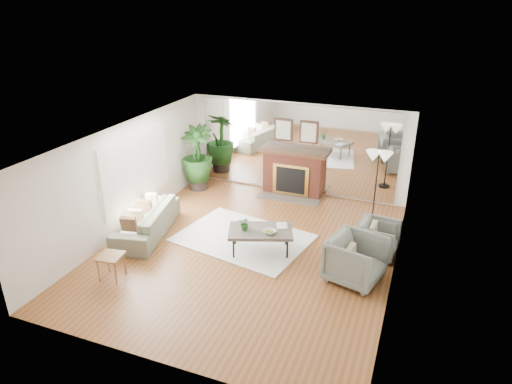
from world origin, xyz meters
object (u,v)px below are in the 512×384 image
at_px(armchair_front, 356,260).
at_px(side_table, 111,259).
at_px(coffee_table, 261,232).
at_px(potted_ficus, 197,156).
at_px(floor_lamp, 378,163).
at_px(sofa, 147,221).
at_px(fireplace, 293,172).
at_px(armchair_back, 378,239).

relative_size(armchair_front, side_table, 1.95).
height_order(coffee_table, side_table, coffee_table).
relative_size(potted_ficus, floor_lamp, 0.99).
bearing_deg(floor_lamp, coffee_table, -133.61).
relative_size(sofa, armchair_front, 2.27).
bearing_deg(fireplace, floor_lamp, -24.90).
relative_size(coffee_table, armchair_front, 1.54).
distance_m(sofa, potted_ficus, 2.88).
height_order(coffee_table, armchair_back, armchair_back).
relative_size(sofa, floor_lamp, 1.22).
distance_m(armchair_front, side_table, 4.67).
height_order(side_table, floor_lamp, floor_lamp).
relative_size(sofa, armchair_back, 2.71).
height_order(coffee_table, floor_lamp, floor_lamp).
xyz_separation_m(coffee_table, side_table, (-2.33, -1.95, -0.06)).
xyz_separation_m(armchair_back, armchair_front, (-0.28, -1.12, 0.07)).
height_order(sofa, floor_lamp, floor_lamp).
xyz_separation_m(fireplace, side_table, (-2.06, -5.16, -0.23)).
bearing_deg(coffee_table, side_table, -140.08).
bearing_deg(coffee_table, floor_lamp, 46.39).
xyz_separation_m(armchair_back, potted_ficus, (-5.20, 1.84, 0.60)).
relative_size(armchair_back, potted_ficus, 0.45).
bearing_deg(side_table, potted_ficus, 96.73).
relative_size(fireplace, armchair_front, 2.08).
xyz_separation_m(sofa, potted_ficus, (-0.15, 2.80, 0.64)).
distance_m(coffee_table, armchair_front, 2.08).
xyz_separation_m(sofa, armchair_back, (5.05, 0.96, 0.05)).
height_order(armchair_back, armchair_front, armchair_front).
distance_m(armchair_front, potted_ficus, 5.77).
bearing_deg(coffee_table, armchair_front, -8.83).
relative_size(sofa, side_table, 4.43).
bearing_deg(potted_ficus, armchair_back, -19.52).
bearing_deg(armchair_front, potted_ficus, 73.41).
distance_m(armchair_back, potted_ficus, 5.55).
xyz_separation_m(coffee_table, floor_lamp, (2.04, 2.14, 1.08)).
xyz_separation_m(coffee_table, armchair_front, (2.05, -0.32, -0.04)).
xyz_separation_m(potted_ficus, floor_lamp, (4.91, -0.50, 0.60)).
height_order(armchair_front, floor_lamp, floor_lamp).
bearing_deg(sofa, potted_ficus, 170.69).
height_order(sofa, armchair_front, armchair_front).
bearing_deg(armchair_front, fireplace, 47.76).
xyz_separation_m(armchair_back, floor_lamp, (-0.29, 1.34, 1.20)).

